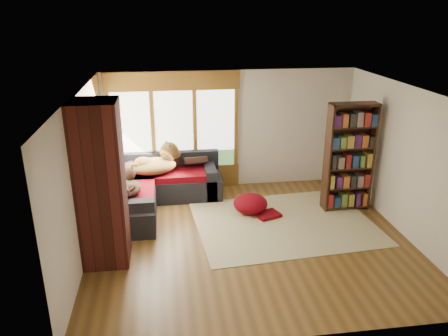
{
  "coord_description": "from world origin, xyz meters",
  "views": [
    {
      "loc": [
        -1.38,
        -6.67,
        3.85
      ],
      "look_at": [
        -0.31,
        1.07,
        0.95
      ],
      "focal_mm": 35.0,
      "sensor_mm": 36.0,
      "label": 1
    }
  ],
  "objects_px": {
    "area_rug": "(284,223)",
    "dog_brindle": "(129,186)",
    "bookshelf": "(349,158)",
    "brick_chimney": "(101,185)",
    "sectional_sofa": "(140,191)",
    "pouf": "(250,203)",
    "dog_tan": "(157,163)"
  },
  "relations": [
    {
      "from": "brick_chimney",
      "to": "bookshelf",
      "type": "xyz_separation_m",
      "value": [
        4.54,
        1.31,
        -0.22
      ]
    },
    {
      "from": "brick_chimney",
      "to": "area_rug",
      "type": "bearing_deg",
      "value": 14.83
    },
    {
      "from": "dog_tan",
      "to": "dog_brindle",
      "type": "relative_size",
      "value": 1.51
    },
    {
      "from": "brick_chimney",
      "to": "pouf",
      "type": "relative_size",
      "value": 3.85
    },
    {
      "from": "dog_brindle",
      "to": "area_rug",
      "type": "bearing_deg",
      "value": -102.68
    },
    {
      "from": "dog_brindle",
      "to": "dog_tan",
      "type": "bearing_deg",
      "value": -32.3
    },
    {
      "from": "area_rug",
      "to": "bookshelf",
      "type": "xyz_separation_m",
      "value": [
        1.39,
        0.48,
        1.07
      ]
    },
    {
      "from": "pouf",
      "to": "brick_chimney",
      "type": "bearing_deg",
      "value": -152.01
    },
    {
      "from": "pouf",
      "to": "dog_tan",
      "type": "height_order",
      "value": "dog_tan"
    },
    {
      "from": "brick_chimney",
      "to": "sectional_sofa",
      "type": "xyz_separation_m",
      "value": [
        0.45,
        2.05,
        -1.0
      ]
    },
    {
      "from": "area_rug",
      "to": "dog_tan",
      "type": "distance_m",
      "value": 2.85
    },
    {
      "from": "brick_chimney",
      "to": "dog_brindle",
      "type": "distance_m",
      "value": 1.44
    },
    {
      "from": "bookshelf",
      "to": "dog_brindle",
      "type": "xyz_separation_m",
      "value": [
        -4.24,
        -0.02,
        -0.35
      ]
    },
    {
      "from": "brick_chimney",
      "to": "dog_brindle",
      "type": "relative_size",
      "value": 3.53
    },
    {
      "from": "brick_chimney",
      "to": "dog_tan",
      "type": "height_order",
      "value": "brick_chimney"
    },
    {
      "from": "pouf",
      "to": "dog_tan",
      "type": "bearing_deg",
      "value": 154.54
    },
    {
      "from": "bookshelf",
      "to": "sectional_sofa",
      "type": "bearing_deg",
      "value": 169.8
    },
    {
      "from": "area_rug",
      "to": "bookshelf",
      "type": "relative_size",
      "value": 1.52
    },
    {
      "from": "dog_tan",
      "to": "dog_brindle",
      "type": "xyz_separation_m",
      "value": [
        -0.52,
        -0.95,
        -0.08
      ]
    },
    {
      "from": "brick_chimney",
      "to": "pouf",
      "type": "height_order",
      "value": "brick_chimney"
    },
    {
      "from": "brick_chimney",
      "to": "dog_tan",
      "type": "distance_m",
      "value": 2.44
    },
    {
      "from": "area_rug",
      "to": "dog_brindle",
      "type": "relative_size",
      "value": 4.46
    },
    {
      "from": "brick_chimney",
      "to": "sectional_sofa",
      "type": "relative_size",
      "value": 1.18
    },
    {
      "from": "sectional_sofa",
      "to": "dog_brindle",
      "type": "distance_m",
      "value": 0.88
    },
    {
      "from": "sectional_sofa",
      "to": "dog_tan",
      "type": "bearing_deg",
      "value": 23.7
    },
    {
      "from": "area_rug",
      "to": "brick_chimney",
      "type": "bearing_deg",
      "value": -165.17
    },
    {
      "from": "sectional_sofa",
      "to": "dog_tan",
      "type": "relative_size",
      "value": 1.99
    },
    {
      "from": "brick_chimney",
      "to": "area_rug",
      "type": "distance_m",
      "value": 3.51
    },
    {
      "from": "sectional_sofa",
      "to": "bookshelf",
      "type": "relative_size",
      "value": 1.02
    },
    {
      "from": "sectional_sofa",
      "to": "bookshelf",
      "type": "height_order",
      "value": "bookshelf"
    },
    {
      "from": "sectional_sofa",
      "to": "pouf",
      "type": "distance_m",
      "value": 2.27
    },
    {
      "from": "brick_chimney",
      "to": "sectional_sofa",
      "type": "distance_m",
      "value": 2.32
    }
  ]
}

